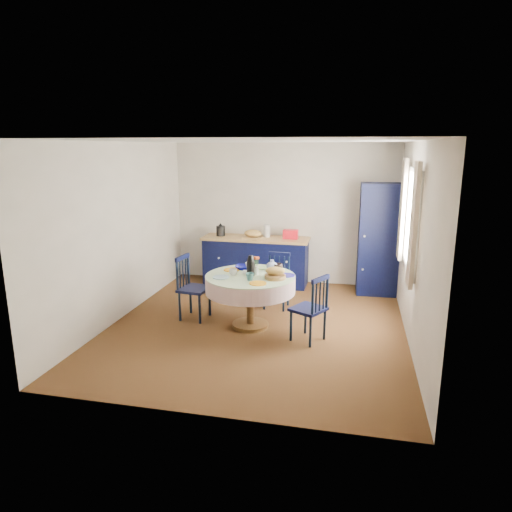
{
  "coord_description": "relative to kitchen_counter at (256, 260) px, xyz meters",
  "views": [
    {
      "loc": [
        1.25,
        -5.83,
        2.43
      ],
      "look_at": [
        -0.06,
        0.2,
        0.94
      ],
      "focal_mm": 32.0,
      "sensor_mm": 36.0,
      "label": 1
    }
  ],
  "objects": [
    {
      "name": "kitchen_counter",
      "position": [
        0.0,
        0.0,
        0.0
      ],
      "size": [
        1.91,
        0.62,
        1.09
      ],
      "rotation": [
        0.0,
        0.0,
        -0.01
      ],
      "color": "black",
      "rests_on": "floor"
    },
    {
      "name": "chair_right",
      "position": [
        1.22,
        -2.33,
        0.0
      ],
      "size": [
        0.52,
        0.52,
        0.88
      ],
      "rotation": [
        0.0,
        0.0,
        -2.08
      ],
      "color": "black",
      "rests_on": "floor"
    },
    {
      "name": "dining_table",
      "position": [
        0.38,
        -2.02,
        0.17
      ],
      "size": [
        1.22,
        1.22,
        1.02
      ],
      "color": "#502E17",
      "rests_on": "floor"
    },
    {
      "name": "floor",
      "position": [
        0.45,
        -1.96,
        -0.44
      ],
      "size": [
        4.5,
        4.5,
        0.0
      ],
      "primitive_type": "plane",
      "color": "black",
      "rests_on": "ground"
    },
    {
      "name": "mug_a",
      "position": [
        0.14,
        -2.07,
        0.34
      ],
      "size": [
        0.11,
        0.11,
        0.09
      ],
      "primitive_type": "imported",
      "color": "silver",
      "rests_on": "dining_table"
    },
    {
      "name": "chair_far",
      "position": [
        0.59,
        -1.15,
        -0.02
      ],
      "size": [
        0.41,
        0.39,
        0.84
      ],
      "rotation": [
        0.0,
        0.0,
        -0.09
      ],
      "color": "black",
      "rests_on": "floor"
    },
    {
      "name": "wall_back",
      "position": [
        0.45,
        0.29,
        0.81
      ],
      "size": [
        4.0,
        0.02,
        2.5
      ],
      "primitive_type": "cube",
      "color": "silver",
      "rests_on": "floor"
    },
    {
      "name": "wall_right",
      "position": [
        2.45,
        -1.96,
        0.81
      ],
      "size": [
        0.02,
        4.5,
        2.5
      ],
      "primitive_type": "cube",
      "color": "silver",
      "rests_on": "floor"
    },
    {
      "name": "cobalt_bowl",
      "position": [
        0.21,
        -1.75,
        0.32
      ],
      "size": [
        0.23,
        0.23,
        0.06
      ],
      "primitive_type": "imported",
      "color": "#050771",
      "rests_on": "dining_table"
    },
    {
      "name": "pantry_cabinet",
      "position": [
        2.11,
        -0.11,
        0.49
      ],
      "size": [
        0.67,
        0.49,
        1.86
      ],
      "rotation": [
        0.0,
        0.0,
        0.04
      ],
      "color": "black",
      "rests_on": "floor"
    },
    {
      "name": "chair_left",
      "position": [
        -0.53,
        -1.87,
        0.02
      ],
      "size": [
        0.44,
        0.46,
        0.92
      ],
      "rotation": [
        0.0,
        0.0,
        1.45
      ],
      "color": "black",
      "rests_on": "floor"
    },
    {
      "name": "mug_c",
      "position": [
        0.69,
        -1.72,
        0.35
      ],
      "size": [
        0.13,
        0.13,
        0.11
      ],
      "primitive_type": "imported",
      "color": "black",
      "rests_on": "dining_table"
    },
    {
      "name": "wall_left",
      "position": [
        -1.55,
        -1.96,
        0.81
      ],
      "size": [
        0.02,
        4.5,
        2.5
      ],
      "primitive_type": "cube",
      "color": "silver",
      "rests_on": "floor"
    },
    {
      "name": "window",
      "position": [
        2.41,
        -1.66,
        1.08
      ],
      "size": [
        0.1,
        1.74,
        1.45
      ],
      "color": "white",
      "rests_on": "wall_right"
    },
    {
      "name": "mug_d",
      "position": [
        0.26,
        -1.67,
        0.34
      ],
      "size": [
        0.09,
        0.09,
        0.09
      ],
      "primitive_type": "imported",
      "color": "silver",
      "rests_on": "dining_table"
    },
    {
      "name": "ceiling",
      "position": [
        0.45,
        -1.96,
        2.06
      ],
      "size": [
        4.5,
        4.5,
        0.0
      ],
      "primitive_type": "plane",
      "rotation": [
        3.14,
        0.0,
        0.0
      ],
      "color": "white",
      "rests_on": "wall_back"
    },
    {
      "name": "mug_b",
      "position": [
        0.41,
        -2.26,
        0.34
      ],
      "size": [
        0.11,
        0.11,
        0.1
      ],
      "primitive_type": "imported",
      "color": "#316270",
      "rests_on": "dining_table"
    }
  ]
}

